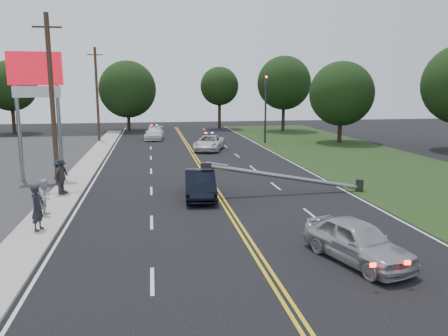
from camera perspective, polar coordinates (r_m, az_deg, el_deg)
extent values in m
plane|color=black|center=(16.32, 3.94, -10.67)|extent=(120.00, 120.00, 0.00)
cube|color=#AAA499|center=(25.92, -19.94, -3.10)|extent=(1.80, 70.00, 0.12)
cube|color=black|center=(30.67, 24.62, -1.49)|extent=(12.00, 80.00, 0.01)
cube|color=gold|center=(25.73, -1.21, -2.67)|extent=(0.36, 80.00, 0.00)
cylinder|color=gray|center=(30.00, -25.23, 4.98)|extent=(0.24, 0.24, 7.00)
cylinder|color=gray|center=(29.45, -20.72, 5.21)|extent=(0.24, 0.24, 7.00)
cube|color=#AA0B18|center=(29.62, -23.49, 11.84)|extent=(3.20, 0.35, 2.00)
cube|color=white|center=(29.61, -23.29, 9.14)|extent=(2.80, 0.30, 0.70)
cylinder|color=#2D2D30|center=(46.40, 5.44, 7.56)|extent=(0.20, 0.20, 7.00)
cube|color=#2D2D30|center=(46.34, 5.51, 11.39)|extent=(0.28, 0.28, 0.90)
sphere|color=#FF0C07|center=(46.19, 5.56, 11.77)|extent=(0.22, 0.22, 0.22)
cylinder|color=#2D2D30|center=(26.20, 17.28, -2.15)|extent=(0.44, 0.44, 0.70)
cylinder|color=gray|center=(24.41, 8.02, -1.16)|extent=(8.90, 0.24, 1.80)
cube|color=#2D2D30|center=(23.33, -2.37, 0.34)|extent=(0.55, 0.32, 0.30)
cylinder|color=#382619|center=(27.38, -21.51, 7.96)|extent=(0.28, 0.28, 10.00)
cube|color=#382619|center=(27.56, -22.13, 16.70)|extent=(1.60, 0.10, 0.10)
cylinder|color=#382619|center=(49.12, -16.24, 9.11)|extent=(0.28, 0.28, 10.00)
cube|color=#382619|center=(49.22, -16.50, 14.00)|extent=(1.60, 0.10, 0.10)
cylinder|color=black|center=(62.09, -25.79, 5.69)|extent=(0.44, 0.44, 3.48)
sphere|color=black|center=(61.95, -26.11, 9.61)|extent=(6.32, 6.32, 6.32)
cylinder|color=black|center=(60.64, -12.34, 6.28)|extent=(0.44, 0.44, 3.22)
sphere|color=black|center=(60.49, -12.49, 10.00)|extent=(7.56, 7.56, 7.56)
cylinder|color=black|center=(62.17, -0.60, 6.74)|extent=(0.44, 0.44, 3.47)
sphere|color=black|center=(62.03, -0.60, 10.65)|extent=(5.35, 5.35, 5.35)
cylinder|color=black|center=(59.78, 7.74, 6.60)|extent=(0.44, 0.44, 3.70)
sphere|color=black|center=(59.65, 7.85, 10.94)|extent=(7.12, 7.12, 7.12)
cylinder|color=black|center=(48.38, 14.89, 5.01)|extent=(0.44, 0.44, 3.01)
sphere|color=black|center=(48.19, 15.09, 9.36)|extent=(6.75, 6.75, 6.75)
imported|color=black|center=(23.49, -3.15, -2.13)|extent=(1.88, 4.60, 1.49)
imported|color=#A7ABAF|center=(15.75, 17.02, -9.11)|extent=(2.90, 4.58, 1.45)
imported|color=silver|center=(41.09, -1.96, 3.29)|extent=(3.74, 5.47, 1.39)
imported|color=white|center=(50.16, -9.08, 4.49)|extent=(2.42, 4.97, 1.39)
imported|color=#212228|center=(19.35, -23.18, -4.78)|extent=(0.62, 0.79, 1.90)
imported|color=silver|center=(21.51, -22.31, -3.53)|extent=(0.88, 0.99, 1.68)
imported|color=#171E3A|center=(25.49, -20.55, -1.02)|extent=(0.82, 1.30, 1.92)
imported|color=#564A45|center=(25.31, -20.51, -1.06)|extent=(0.90, 1.24, 1.95)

